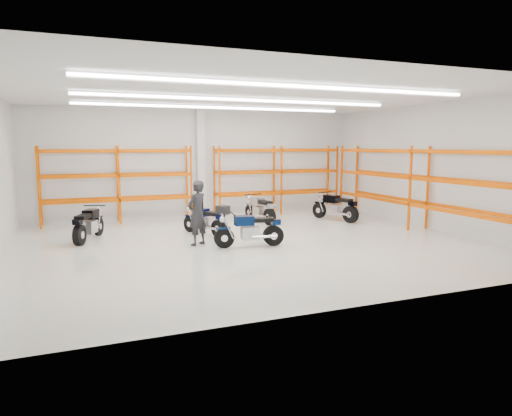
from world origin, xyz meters
name	(u,v)px	position (x,y,z in m)	size (l,w,h in m)	color
ground	(250,243)	(0.00, 0.00, 0.00)	(14.00, 14.00, 0.00)	silver
room_shell	(249,136)	(0.00, 0.03, 3.28)	(14.02, 12.02, 4.51)	silver
motorcycle_main	(252,231)	(-0.10, -0.47, 0.49)	(2.11, 0.74, 1.04)	black
motorcycle_back_a	(88,225)	(-4.65, 2.25, 0.50)	(1.07, 2.06, 1.07)	black
motorcycle_back_b	(208,220)	(-0.87, 1.73, 0.51)	(1.17, 1.95, 1.08)	black
motorcycle_back_c	(261,210)	(1.76, 3.44, 0.51)	(0.73, 2.21, 1.08)	black
motorcycle_back_d	(337,208)	(4.79, 2.76, 0.53)	(1.00, 2.22, 1.13)	black
standing_man	(197,213)	(-1.56, 0.35, 0.99)	(0.72, 0.47, 1.97)	black
structural_column	(201,164)	(0.00, 5.82, 2.25)	(0.32, 0.32, 4.50)	white
pallet_racking_back_left	(118,177)	(-3.40, 5.48, 1.79)	(5.67, 0.87, 3.00)	#E35700
pallet_racking_back_right	(278,173)	(3.40, 5.48, 1.79)	(5.67, 0.87, 3.00)	#E35700
pallet_racking_side	(419,179)	(6.48, 0.00, 1.81)	(0.87, 9.07, 3.00)	#E35700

